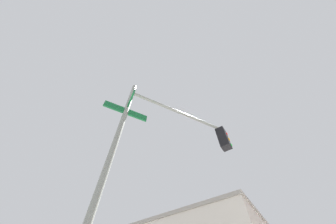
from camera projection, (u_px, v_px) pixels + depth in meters
traffic_signal_near at (176, 142)px, 4.20m from camera, size 2.13×3.49×6.13m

